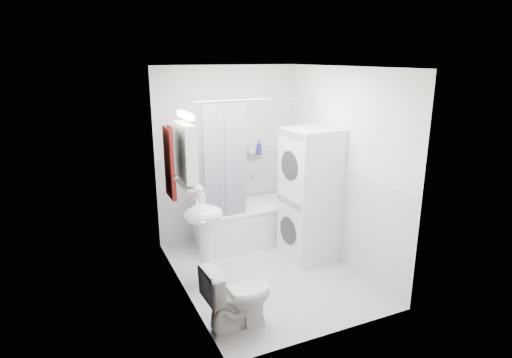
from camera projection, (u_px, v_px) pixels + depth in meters
name	position (u px, v px, depth m)	size (l,w,h in m)	color
floor	(267.00, 273.00, 5.14)	(2.60, 2.60, 0.00)	#B3B3B7
room_walls	(268.00, 152.00, 4.73)	(2.60, 2.60, 2.60)	white
wainscot	(257.00, 218.00, 5.23)	(1.98, 2.58, 2.58)	white
door	(203.00, 223.00, 4.00)	(0.05, 2.00, 2.00)	brown
bathtub	(249.00, 222.00, 5.93)	(1.43, 0.68, 0.55)	white
tub_spout	(252.00, 175.00, 6.14)	(0.04, 0.04, 0.12)	silver
curtain_rod	(257.00, 99.00, 5.21)	(0.02, 0.02, 1.61)	silver
shower_curtain	(225.00, 163.00, 5.25)	(0.55, 0.02, 1.45)	#131344
sink	(204.00, 227.00, 4.69)	(0.44, 0.37, 1.04)	white
medicine_cabinet	(186.00, 151.00, 4.43)	(0.13, 0.50, 0.71)	white
shelf	(189.00, 184.00, 4.54)	(0.18, 0.54, 0.03)	silver
shower_caddy	(255.00, 156.00, 6.07)	(0.22, 0.06, 0.02)	silver
towel	(170.00, 162.00, 5.03)	(0.07, 0.36, 0.86)	#500E13
washer_dryer	(310.00, 195.00, 5.34)	(0.63, 0.62, 1.68)	white
toilet	(238.00, 297.00, 4.03)	(0.37, 0.67, 0.65)	white
soap_pump	(201.00, 200.00, 4.81)	(0.08, 0.17, 0.08)	gray
shelf_bottle	(192.00, 183.00, 4.40)	(0.07, 0.18, 0.07)	gray
shelf_cup	(185.00, 176.00, 4.63)	(0.10, 0.09, 0.10)	gray
shampoo_a	(251.00, 151.00, 6.03)	(0.13, 0.17, 0.13)	gray
shampoo_b	(259.00, 152.00, 6.08)	(0.08, 0.21, 0.08)	#302BAD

